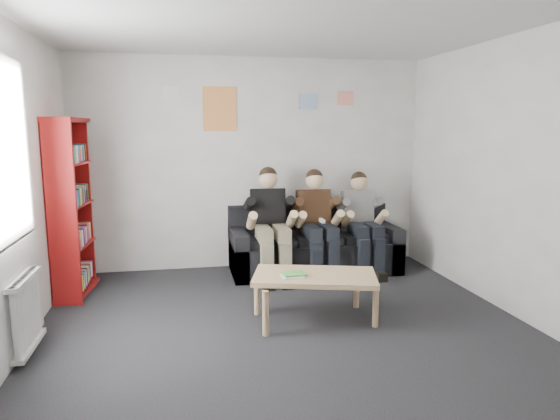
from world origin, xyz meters
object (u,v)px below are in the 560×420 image
object	(u,v)px
person_left	(271,224)
person_middle	(318,224)
bookshelf	(72,208)
coffee_table	(315,280)
person_right	(363,223)
sofa	(313,248)

from	to	relation	value
person_left	person_middle	bearing A→B (deg)	3.71
bookshelf	person_middle	world-z (taller)	bookshelf
coffee_table	person_left	world-z (taller)	person_left
person_right	person_left	bearing A→B (deg)	-172.87
person_middle	sofa	bearing A→B (deg)	90.42
sofa	bookshelf	xyz separation A→B (m)	(-2.81, -0.36, 0.67)
sofa	person_left	bearing A→B (deg)	-161.32
bookshelf	person_left	xyz separation A→B (m)	(2.22, 0.16, -0.30)
bookshelf	person_right	xyz separation A→B (m)	(3.40, 0.17, -0.33)
coffee_table	person_left	bearing A→B (deg)	96.25
sofa	coffee_table	size ratio (longest dim) A/B	1.85
person_right	coffee_table	bearing A→B (deg)	-117.83
bookshelf	person_middle	distance (m)	2.83
person_left	person_right	distance (m)	1.17
sofa	coffee_table	distance (m)	1.71
person_right	bookshelf	bearing A→B (deg)	-170.28
sofa	bookshelf	distance (m)	2.91
sofa	person_right	world-z (taller)	person_right
bookshelf	person_middle	bearing A→B (deg)	8.83
bookshelf	person_left	bearing A→B (deg)	9.67
sofa	person_right	xyz separation A→B (m)	(0.59, -0.19, 0.34)
bookshelf	coffee_table	xyz separation A→B (m)	(2.38, -1.30, -0.56)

